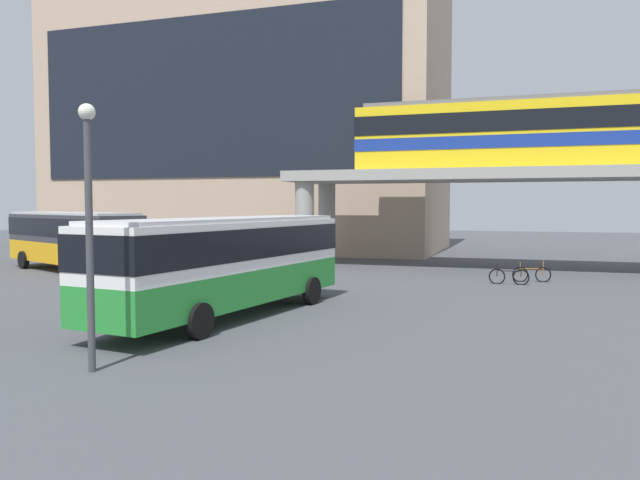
{
  "coord_description": "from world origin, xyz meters",
  "views": [
    {
      "loc": [
        10.85,
        -18.68,
        3.64
      ],
      "look_at": [
        2.84,
        5.35,
        2.2
      ],
      "focal_mm": 35.0,
      "sensor_mm": 36.0,
      "label": 1
    }
  ],
  "objects_px": {
    "bus_main": "(227,256)",
    "bus_secondary": "(72,235)",
    "station_building": "(248,122)",
    "bicycle_brown": "(532,274)",
    "bicycle_black": "(509,277)",
    "train": "(565,132)"
  },
  "relations": [
    {
      "from": "train",
      "to": "bicycle_brown",
      "type": "xyz_separation_m",
      "value": [
        -1.62,
        -5.42,
        -7.19
      ]
    },
    {
      "from": "train",
      "to": "bicycle_black",
      "type": "bearing_deg",
      "value": -111.26
    },
    {
      "from": "bus_main",
      "to": "bicycle_brown",
      "type": "height_order",
      "value": "bus_main"
    },
    {
      "from": "bicycle_black",
      "to": "station_building",
      "type": "bearing_deg",
      "value": 139.78
    },
    {
      "from": "bus_secondary",
      "to": "bicycle_brown",
      "type": "bearing_deg",
      "value": 7.36
    },
    {
      "from": "station_building",
      "to": "bicycle_brown",
      "type": "bearing_deg",
      "value": -36.87
    },
    {
      "from": "bus_secondary",
      "to": "train",
      "type": "bearing_deg",
      "value": 18.51
    },
    {
      "from": "bus_main",
      "to": "bicycle_black",
      "type": "relative_size",
      "value": 6.3
    },
    {
      "from": "bicycle_brown",
      "to": "bus_secondary",
      "type": "bearing_deg",
      "value": -172.64
    },
    {
      "from": "station_building",
      "to": "bicycle_brown",
      "type": "relative_size",
      "value": 17.89
    },
    {
      "from": "bicycle_brown",
      "to": "train",
      "type": "bearing_deg",
      "value": 73.32
    },
    {
      "from": "station_building",
      "to": "bicycle_brown",
      "type": "distance_m",
      "value": 29.75
    },
    {
      "from": "bicycle_brown",
      "to": "station_building",
      "type": "bearing_deg",
      "value": 143.13
    },
    {
      "from": "bus_main",
      "to": "bus_secondary",
      "type": "xyz_separation_m",
      "value": [
        -14.29,
        9.76,
        0.0
      ]
    },
    {
      "from": "train",
      "to": "bus_secondary",
      "type": "bearing_deg",
      "value": -161.49
    },
    {
      "from": "train",
      "to": "bus_main",
      "type": "relative_size",
      "value": 2.02
    },
    {
      "from": "bicycle_brown",
      "to": "bicycle_black",
      "type": "bearing_deg",
      "value": -127.32
    },
    {
      "from": "bus_main",
      "to": "bus_secondary",
      "type": "relative_size",
      "value": 1.02
    },
    {
      "from": "bicycle_brown",
      "to": "bicycle_black",
      "type": "height_order",
      "value": "same"
    },
    {
      "from": "bus_secondary",
      "to": "bicycle_brown",
      "type": "relative_size",
      "value": 6.28
    },
    {
      "from": "station_building",
      "to": "bicycle_black",
      "type": "xyz_separation_m",
      "value": [
        21.4,
        -18.09,
        -10.1
      ]
    },
    {
      "from": "bus_secondary",
      "to": "bicycle_brown",
      "type": "height_order",
      "value": "bus_secondary"
    }
  ]
}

